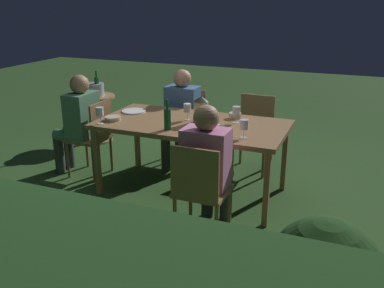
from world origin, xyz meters
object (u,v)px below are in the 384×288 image
(plate_a, at_px, (213,128))
(ice_bucket, at_px, (95,89))
(wine_glass_c, at_px, (244,125))
(potted_plant_by_hedge, at_px, (323,282))
(person_in_green, at_px, (78,120))
(dining_table, at_px, (192,128))
(wine_glass_b, at_px, (236,112))
(person_in_blue, at_px, (180,114))
(chair_side_left_a, at_px, (254,129))
(chair_side_right_a, at_px, (200,189))
(wine_glass_d, at_px, (187,109))
(wine_glass_a, at_px, (100,112))
(chair_side_left_b, at_px, (187,122))
(side_table, at_px, (96,111))
(person_in_pink, at_px, (208,163))
(bowl_bread, at_px, (113,118))
(green_bottle_on_table, at_px, (167,118))
(chair_head_far, at_px, (94,135))
(plate_b, at_px, (134,111))
(lantern_centerpiece, at_px, (201,108))
(potted_plant_corner, at_px, (200,274))
(bowl_olives, at_px, (235,115))

(plate_a, relative_size, ice_bucket, 0.67)
(wine_glass_c, xyz_separation_m, potted_plant_by_hedge, (-0.87, 1.47, -0.39))
(person_in_green, bearing_deg, dining_table, -180.00)
(wine_glass_b, bearing_deg, dining_table, 20.04)
(person_in_blue, bearing_deg, chair_side_left_a, -167.00)
(chair_side_right_a, bearing_deg, wine_glass_d, -61.98)
(wine_glass_a, height_order, plate_a, wine_glass_a)
(wine_glass_a, distance_m, plate_a, 1.12)
(chair_side_left_b, xyz_separation_m, side_table, (1.46, -0.19, -0.05))
(person_in_pink, distance_m, wine_glass_d, 0.94)
(dining_table, relative_size, chair_side_right_a, 2.16)
(wine_glass_c, distance_m, bowl_bread, 1.39)
(green_bottle_on_table, xyz_separation_m, side_table, (1.76, -1.37, -0.43))
(chair_head_far, xyz_separation_m, wine_glass_d, (-1.11, -0.07, 0.39))
(plate_b, bearing_deg, person_in_green, 12.76)
(lantern_centerpiece, bearing_deg, chair_side_left_b, -58.79)
(person_in_blue, xyz_separation_m, plate_a, (-0.69, 0.79, 0.13))
(person_in_pink, height_order, wine_glass_d, person_in_pink)
(chair_head_far, distance_m, person_in_blue, 1.04)
(green_bottle_on_table, height_order, potted_plant_corner, green_bottle_on_table)
(chair_side_left_b, height_order, plate_a, chair_side_left_b)
(chair_side_left_a, xyz_separation_m, chair_head_far, (1.61, 0.88, 0.00))
(wine_glass_b, relative_size, potted_plant_corner, 0.23)
(potted_plant_corner, bearing_deg, side_table, -47.48)
(potted_plant_by_hedge, bearing_deg, side_table, -39.93)
(chair_head_far, relative_size, chair_side_left_b, 1.00)
(dining_table, relative_size, bowl_olives, 14.91)
(ice_bucket, bearing_deg, plate_b, 140.91)
(green_bottle_on_table, bearing_deg, dining_table, -111.77)
(chair_side_left_b, relative_size, ice_bucket, 2.53)
(side_table, bearing_deg, person_in_blue, 165.16)
(dining_table, bearing_deg, chair_side_right_a, 115.82)
(wine_glass_d, bearing_deg, person_in_pink, 123.83)
(green_bottle_on_table, bearing_deg, plate_b, -36.15)
(chair_side_left_a, relative_size, plate_a, 3.79)
(green_bottle_on_table, xyz_separation_m, plate_a, (-0.39, -0.19, -0.10))
(wine_glass_b, bearing_deg, person_in_green, 4.77)
(chair_head_far, bearing_deg, chair_side_right_a, 151.51)
(bowl_bread, height_order, ice_bucket, ice_bucket)
(dining_table, bearing_deg, person_in_blue, -58.08)
(ice_bucket, bearing_deg, dining_table, 150.41)
(green_bottle_on_table, relative_size, bowl_bread, 1.78)
(bowl_olives, bearing_deg, chair_side_left_b, -35.91)
(chair_side_left_a, distance_m, wine_glass_a, 1.81)
(ice_bucket, distance_m, potted_plant_corner, 3.99)
(chair_side_left_a, xyz_separation_m, plate_a, (0.16, 0.99, 0.28))
(wine_glass_b, relative_size, potted_plant_by_hedge, 0.20)
(person_in_green, xyz_separation_m, person_in_blue, (-0.96, -0.68, 0.00))
(chair_side_left_b, bearing_deg, side_table, -7.44)
(lantern_centerpiece, distance_m, wine_glass_d, 0.17)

